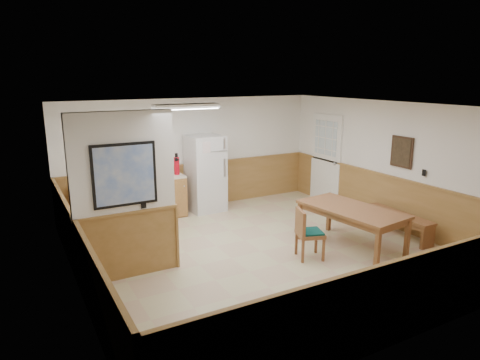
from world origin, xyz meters
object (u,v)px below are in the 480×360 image
refrigerator (205,173)px  soap_bottle (95,178)px  fire_extinguisher (177,165)px  dining_bench (398,219)px  dining_chair (305,230)px  dining_table (351,213)px

refrigerator → soap_bottle: (-2.37, 0.01, 0.16)m
soap_bottle → fire_extinguisher: bearing=0.4°
dining_bench → dining_chair: (-2.18, 0.02, 0.16)m
refrigerator → fire_extinguisher: 0.71m
refrigerator → dining_table: (1.30, -3.26, -0.19)m
fire_extinguisher → soap_bottle: size_ratio=1.98×
dining_bench → dining_chair: dining_chair is taller
refrigerator → dining_table: size_ratio=0.88×
refrigerator → soap_bottle: size_ratio=7.29×
dining_bench → dining_chair: size_ratio=1.74×
dining_table → soap_bottle: bearing=130.8°
refrigerator → fire_extinguisher: size_ratio=3.68×
refrigerator → dining_chair: (0.35, -3.22, -0.36)m
soap_bottle → dining_bench: bearing=-33.6°
dining_table → refrigerator: bearing=104.3°
dining_table → dining_chair: (-0.95, 0.05, -0.16)m
refrigerator → dining_bench: size_ratio=1.15×
dining_bench → soap_bottle: (-4.89, 3.25, 0.68)m
refrigerator → dining_table: 3.52m
fire_extinguisher → soap_bottle: bearing=157.0°
dining_table → dining_chair: bearing=169.6°
refrigerator → dining_chair: 3.25m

